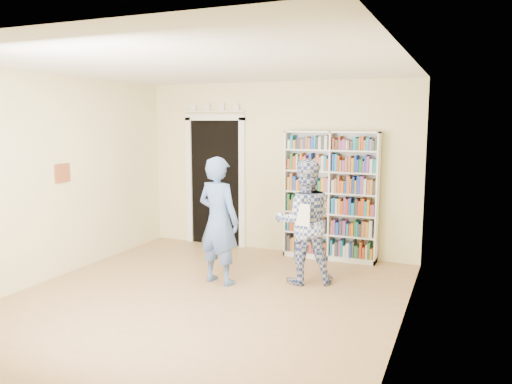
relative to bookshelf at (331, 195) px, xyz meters
The scene contains 11 objects.
floor 2.71m from the bookshelf, 111.56° to the right, with size 5.00×5.00×0.00m, color #9A774A.
ceiling 3.05m from the bookshelf, 111.56° to the right, with size 5.00×5.00×0.00m, color white.
wall_back 1.01m from the bookshelf, behind, with size 4.50×4.50×0.00m, color #F7E9AA.
wall_left 3.96m from the bookshelf, 143.57° to the right, with size 5.00×5.00×0.00m, color #F7E9AA.
wall_right 2.72m from the bookshelf, 60.55° to the right, with size 5.00×5.00×0.00m, color #F7E9AA.
bookshelf is the anchor object (origin of this frame).
doorway 2.04m from the bookshelf, behind, with size 1.10×0.08×2.43m.
wall_art 3.84m from the bookshelf, 145.81° to the right, with size 0.03×0.25×0.25m, color brown.
man_blue 1.98m from the bookshelf, 121.67° to the right, with size 0.60×0.40×1.65m, color #4E6CAD.
man_plaid 1.24m from the bookshelf, 91.38° to the right, with size 0.78×0.61×1.61m, color navy.
paper_sheet 1.50m from the bookshelf, 88.81° to the right, with size 0.20×0.01×0.28m, color white.
Camera 1 is at (2.79, -4.94, 2.11)m, focal length 35.00 mm.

